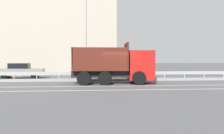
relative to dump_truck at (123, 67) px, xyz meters
name	(u,v)px	position (x,y,z in m)	size (l,w,h in m)	color
ground_plane	(118,84)	(-0.50, -0.31, -1.30)	(320.00, 320.00, 0.00)	#565659
lane_strip_0	(114,86)	(-0.89, -1.77, -1.30)	(64.65, 0.16, 0.01)	silver
lane_strip_1	(118,90)	(-0.89, -3.95, -1.30)	(64.65, 0.16, 0.01)	silver
median_island	(114,80)	(-0.50, 2.61, -1.21)	(35.56, 1.10, 0.18)	gray
median_guardrail	(113,74)	(-0.50, 3.74, -0.73)	(64.65, 0.09, 0.78)	#9EA0A5
dump_truck	(123,67)	(0.00, 0.00, 0.00)	(6.55, 2.78, 3.24)	red
median_road_sign	(150,66)	(2.85, 2.61, 0.00)	(0.77, 0.16, 2.44)	white
street_lamp_1	(85,30)	(-3.09, 2.38, 3.32)	(0.71, 2.75, 8.16)	#ADADB2
parked_car_3	(21,71)	(-9.96, 6.13, -0.52)	(4.73, 2.01, 1.57)	gray
background_building_0	(40,31)	(-11.18, 19.66, 5.49)	(23.89, 15.91, 13.59)	#B7AD99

